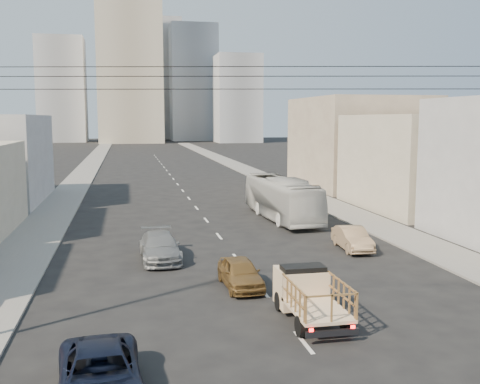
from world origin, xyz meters
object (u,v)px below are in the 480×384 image
object	(u,v)px
navy_pickup	(100,376)
sedan_brown	(240,273)
sedan_tan	(352,238)
flatbed_pickup	(310,292)
city_bus	(282,198)
sedan_grey	(160,247)

from	to	relation	value
navy_pickup	sedan_brown	size ratio (longest dim) A/B	1.25
navy_pickup	sedan_tan	distance (m)	20.64
flatbed_pickup	city_bus	bearing A→B (deg)	77.09
sedan_brown	sedan_tan	bearing A→B (deg)	34.80
city_bus	navy_pickup	bearing A→B (deg)	-118.64
navy_pickup	sedan_tan	xyz separation A→B (m)	(13.79, 15.36, -0.02)
sedan_brown	sedan_grey	world-z (taller)	sedan_grey
sedan_tan	sedan_grey	xyz separation A→B (m)	(-11.26, -0.17, 0.06)
navy_pickup	sedan_brown	world-z (taller)	navy_pickup
sedan_grey	city_bus	bearing A→B (deg)	45.79
sedan_brown	flatbed_pickup	bearing A→B (deg)	-71.05
navy_pickup	sedan_brown	bearing A→B (deg)	54.29
sedan_grey	sedan_brown	bearing A→B (deg)	-61.97
sedan_tan	navy_pickup	bearing A→B (deg)	-127.82
flatbed_pickup	sedan_brown	distance (m)	4.95
sedan_tan	flatbed_pickup	bearing A→B (deg)	-116.23
flatbed_pickup	sedan_grey	size ratio (longest dim) A/B	0.87
navy_pickup	city_bus	bearing A→B (deg)	60.52
sedan_tan	sedan_grey	distance (m)	11.26
navy_pickup	sedan_tan	world-z (taller)	navy_pickup
city_bus	sedan_grey	distance (m)	14.72
flatbed_pickup	sedan_tan	world-z (taller)	flatbed_pickup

